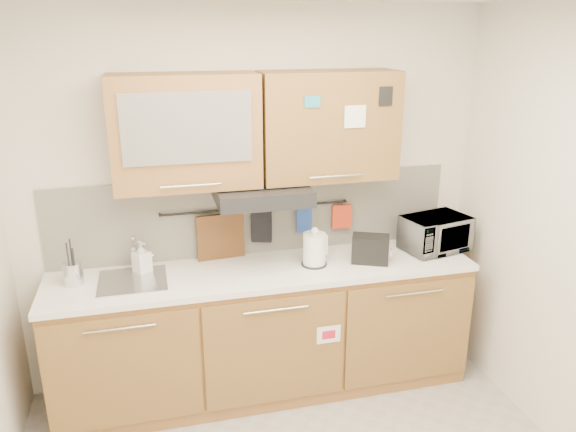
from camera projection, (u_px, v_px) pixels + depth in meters
wall_back at (255, 201)px, 3.89m from camera, size 3.20×0.00×3.20m
base_cabinet at (266, 336)px, 3.89m from camera, size 2.80×0.64×0.88m
countertop at (265, 271)px, 3.73m from camera, size 2.82×0.62×0.04m
backsplash at (255, 215)px, 3.91m from camera, size 2.80×0.02×0.56m
upper_cabinets at (258, 129)px, 3.56m from camera, size 1.82×0.37×0.70m
range_hood at (262, 194)px, 3.62m from camera, size 0.60×0.46×0.10m
sink at (133, 280)px, 3.54m from camera, size 0.42×0.40×0.26m
utensil_rail at (256, 208)px, 3.85m from camera, size 1.30×0.02×0.02m
utensil_crock at (73, 273)px, 3.47m from camera, size 0.13×0.13×0.30m
kettle at (314, 250)px, 3.75m from camera, size 0.20×0.20×0.27m
toaster at (370, 249)px, 3.80m from camera, size 0.29×0.24×0.19m
microwave at (435, 233)px, 4.00m from camera, size 0.51×0.40×0.25m
soap_bottle at (142, 257)px, 3.63m from camera, size 0.13×0.14×0.21m
cutting_board at (221, 242)px, 3.85m from camera, size 0.33×0.06×0.40m
oven_mitt at (304, 220)px, 3.95m from camera, size 0.11×0.05×0.18m
dark_pouch at (261, 226)px, 3.89m from camera, size 0.15×0.08×0.22m
pot_holder at (342, 217)px, 4.02m from camera, size 0.14×0.04×0.17m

